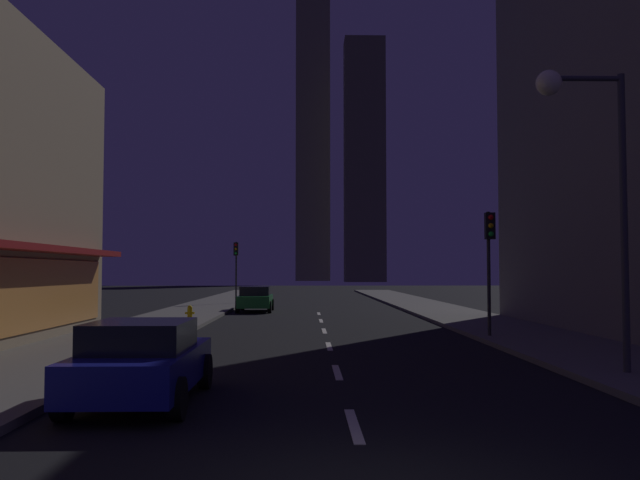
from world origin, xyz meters
TOP-DOWN VIEW (x-y plane):
  - ground_plane at (0.00, 32.00)m, footprint 78.00×136.00m
  - sidewalk_right at (7.00, 32.00)m, footprint 4.00×76.00m
  - sidewalk_left at (-7.00, 32.00)m, footprint 4.00×76.00m
  - lane_marking_center at (0.00, 13.60)m, footprint 0.16×33.40m
  - skyscraper_distant_tall at (1.07, 155.27)m, footprint 8.37×7.60m
  - skyscraper_distant_mid at (12.31, 137.07)m, footprint 8.89×6.11m
  - car_parked_near at (-3.60, 4.93)m, footprint 1.98×4.24m
  - car_parked_far at (-3.60, 31.14)m, footprint 1.98×4.24m
  - fire_hydrant_far_left at (-5.90, 22.83)m, footprint 0.42×0.30m
  - traffic_light_near_right at (5.50, 15.28)m, footprint 0.32×0.48m
  - traffic_light_far_left at (-5.50, 38.46)m, footprint 0.32×0.48m
  - street_lamp_right at (5.38, 7.32)m, footprint 1.96×0.56m

SIDE VIEW (x-z plane):
  - ground_plane at x=0.00m, z-range -0.10..0.00m
  - lane_marking_center at x=0.00m, z-range 0.00..0.01m
  - sidewalk_right at x=7.00m, z-range 0.00..0.15m
  - sidewalk_left at x=-7.00m, z-range 0.00..0.15m
  - fire_hydrant_far_left at x=-5.90m, z-range 0.13..0.78m
  - car_parked_near at x=-3.60m, z-range 0.02..1.47m
  - car_parked_far at x=-3.60m, z-range 0.02..1.47m
  - traffic_light_near_right at x=5.50m, z-range 1.09..5.29m
  - traffic_light_far_left at x=-5.50m, z-range 1.09..5.29m
  - street_lamp_right at x=5.38m, z-range 1.78..8.36m
  - skyscraper_distant_mid at x=12.31m, z-range 0.00..53.86m
  - skyscraper_distant_tall at x=1.07m, z-range 0.00..71.13m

